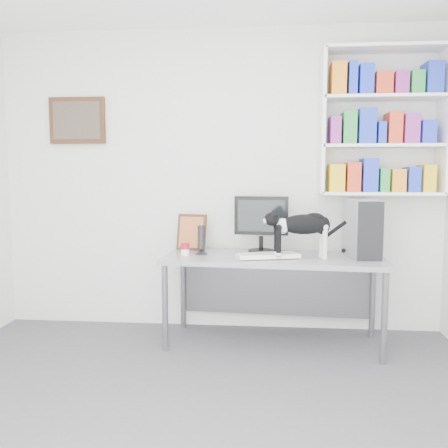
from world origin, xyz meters
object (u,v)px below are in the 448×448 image
Objects in this scene: pc_tower at (362,228)px; speaker at (201,239)px; soup_can at (185,249)px; cat at (303,236)px; bookshelf at (383,122)px; keyboard at (268,256)px; desk at (273,300)px; monitor at (261,224)px; leaning_print at (192,231)px.

speaker is (-1.32, -0.00, -0.11)m from pc_tower.
cat is at bearing -5.10° from soup_can.
bookshelf is 1.50m from keyboard.
monitor reaches higher than desk.
soup_can reaches higher than keyboard.
speaker is at bearing -156.84° from monitor.
pc_tower is (0.71, 0.04, 0.61)m from desk.
desk is at bearing 139.18° from cat.
soup_can is (-0.62, -0.22, -0.19)m from monitor.
leaning_print is at bearing -179.21° from bookshelf.
monitor is 1.05× the size of pc_tower.
desk is at bearing 47.20° from keyboard.
speaker is 0.16m from soup_can.
bookshelf reaches higher than keyboard.
cat is (0.95, -0.39, 0.02)m from leaning_print.
cat reaches higher than keyboard.
soup_can is at bearing -152.53° from speaker.
speaker is at bearing 156.20° from cat.
bookshelf reaches higher than cat.
keyboard is 1.52× the size of leaning_print.
monitor is 1.50× the size of leaning_print.
soup_can is (-0.12, -0.07, -0.08)m from speaker.
bookshelf is at bearing 12.39° from leaning_print.
cat is at bearing -20.74° from keyboard.
leaning_print reaches higher than keyboard.
leaning_print is at bearing 179.32° from monitor.
bookshelf is at bearing 17.95° from cat.
bookshelf is 2.52× the size of monitor.
cat is at bearing -149.07° from bookshelf.
monitor is at bearing 165.23° from pc_tower.
monitor reaches higher than keyboard.
pc_tower is 1.44× the size of leaning_print.
leaning_print is at bearing 166.69° from pc_tower.
pc_tower is (-0.19, -0.25, -0.87)m from bookshelf.
speaker is (-1.51, -0.25, -0.98)m from bookshelf.
soup_can is at bearing -153.89° from monitor.
bookshelf is 1.82m from speaker.
bookshelf is 2.50× the size of keyboard.
soup_can is (-0.01, -0.30, -0.11)m from leaning_print.
pc_tower is 0.52m from cat.
leaning_print is at bearing 114.24° from speaker.
keyboard is 0.80m from pc_tower.
speaker is at bearing -170.62° from bookshelf.
soup_can is at bearing 161.92° from cat.
speaker is 0.85m from cat.
pc_tower is at bearing 2.92° from soup_can.
pc_tower is 0.78× the size of cat.
monitor reaches higher than speaker.
keyboard reaches higher than desk.
pc_tower is 1.85× the size of speaker.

